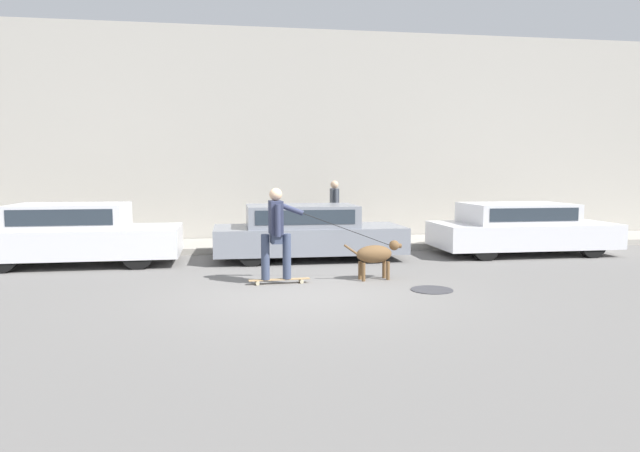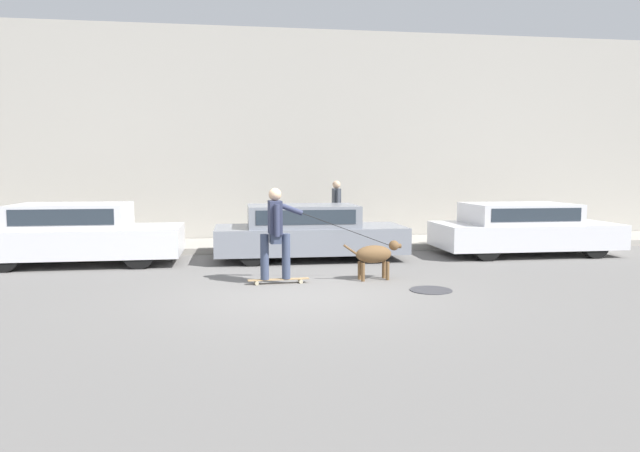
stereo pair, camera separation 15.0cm
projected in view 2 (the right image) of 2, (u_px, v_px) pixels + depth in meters
name	position (u px, v px, depth m)	size (l,w,h in m)	color
ground_plane	(303.00, 292.00, 9.64)	(36.00, 36.00, 0.00)	slate
back_wall	(275.00, 137.00, 16.14)	(32.00, 0.30, 5.99)	#ADA89E
sidewalk_curb	(279.00, 245.00, 15.21)	(30.00, 2.13, 0.16)	#A39E93
parked_car_0	(79.00, 235.00, 12.42)	(4.29, 1.81, 1.33)	black
parked_car_1	(308.00, 233.00, 13.14)	(4.34, 1.76, 1.26)	black
parked_car_2	(523.00, 229.00, 13.89)	(4.34, 1.87, 1.25)	black
dog	(375.00, 255.00, 10.69)	(1.15, 0.43, 0.73)	brown
skateboarder	(276.00, 230.00, 10.26)	(2.76, 0.63, 1.74)	beige
pedestrian_with_bag	(337.00, 207.00, 15.31)	(0.21, 0.65, 1.62)	#3D4760
manhole_cover	(431.00, 290.00, 9.77)	(0.72, 0.72, 0.01)	#38383D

